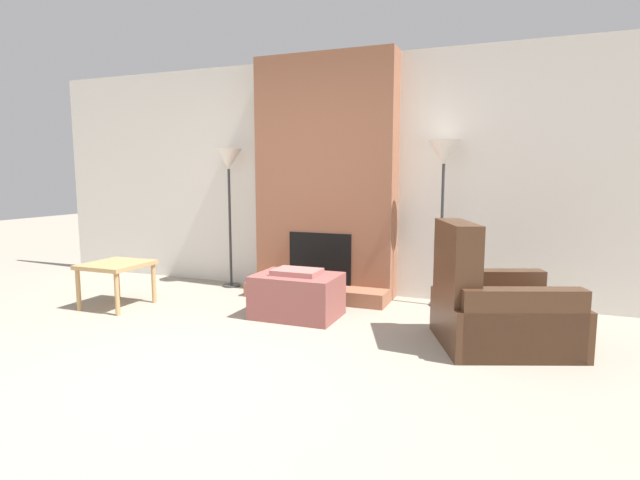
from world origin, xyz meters
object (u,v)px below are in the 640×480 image
object	(u,v)px
armchair	(493,311)
side_table	(116,269)
floor_lamp_right	(444,162)
ottoman	(297,295)
floor_lamp_left	(229,167)

from	to	relation	value
armchair	side_table	xyz separation A→B (m)	(-3.59, -0.16, 0.11)
armchair	floor_lamp_right	xyz separation A→B (m)	(-0.55, 1.07, 1.18)
ottoman	floor_lamp_left	bearing A→B (deg)	144.58
ottoman	armchair	bearing A→B (deg)	-5.52
ottoman	floor_lamp_right	world-z (taller)	floor_lamp_right
armchair	side_table	size ratio (longest dim) A/B	2.03
armchair	floor_lamp_right	size ratio (longest dim) A/B	0.73
ottoman	floor_lamp_right	bearing A→B (deg)	37.01
floor_lamp_right	floor_lamp_left	bearing A→B (deg)	180.00
side_table	floor_lamp_left	bearing A→B (deg)	64.48
side_table	floor_lamp_left	size ratio (longest dim) A/B	0.37
floor_lamp_left	floor_lamp_right	bearing A→B (deg)	0.00
ottoman	floor_lamp_right	xyz separation A→B (m)	(1.19, 0.90, 1.24)
floor_lamp_left	floor_lamp_right	size ratio (longest dim) A/B	0.98
ottoman	side_table	world-z (taller)	ottoman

